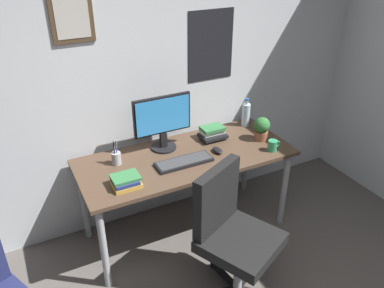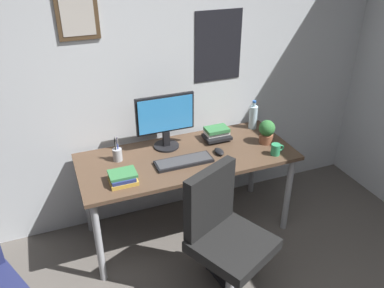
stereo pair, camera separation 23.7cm
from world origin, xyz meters
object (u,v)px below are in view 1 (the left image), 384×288
at_px(book_stack_left, 126,181).
at_px(book_stack_right, 212,133).
at_px(monitor, 163,120).
at_px(keyboard, 184,162).
at_px(computer_mouse, 217,150).
at_px(water_bottle, 246,114).
at_px(pen_cup, 116,158).
at_px(potted_plant, 262,128).
at_px(office_chair, 231,229).
at_px(coffee_mug_near, 273,145).

distance_m(book_stack_left, book_stack_right, 0.92).
distance_m(monitor, keyboard, 0.36).
height_order(monitor, computer_mouse, monitor).
xyz_separation_m(water_bottle, pen_cup, (-1.20, -0.11, -0.05)).
bearing_deg(monitor, potted_plant, -16.55).
bearing_deg(keyboard, office_chair, -85.07).
height_order(keyboard, book_stack_right, book_stack_right).
distance_m(coffee_mug_near, pen_cup, 1.20).
relative_size(water_bottle, book_stack_left, 1.34).
distance_m(coffee_mug_near, book_stack_right, 0.50).
relative_size(pen_cup, book_stack_left, 1.06).
distance_m(water_bottle, book_stack_right, 0.39).
distance_m(computer_mouse, potted_plant, 0.44).
xyz_separation_m(pen_cup, book_stack_right, (0.83, 0.04, -0.01)).
xyz_separation_m(office_chair, book_stack_right, (0.33, 0.84, 0.24)).
bearing_deg(book_stack_left, office_chair, -44.02).
relative_size(computer_mouse, coffee_mug_near, 1.00).
relative_size(office_chair, coffee_mug_near, 8.66).
height_order(office_chair, book_stack_right, office_chair).
distance_m(water_bottle, potted_plant, 0.28).
height_order(coffee_mug_near, book_stack_left, coffee_mug_near).
xyz_separation_m(keyboard, computer_mouse, (0.30, 0.03, 0.01)).
bearing_deg(monitor, keyboard, -81.30).
height_order(monitor, water_bottle, monitor).
height_order(pen_cup, book_stack_left, pen_cup).
distance_m(keyboard, water_bottle, 0.83).
bearing_deg(computer_mouse, monitor, 143.48).
bearing_deg(pen_cup, computer_mouse, -14.16).
bearing_deg(book_stack_left, water_bottle, 18.50).
bearing_deg(potted_plant, coffee_mug_near, -98.36).
xyz_separation_m(keyboard, water_bottle, (0.76, 0.33, 0.09)).
bearing_deg(office_chair, book_stack_right, 68.53).
bearing_deg(book_stack_right, water_bottle, 11.64).
distance_m(office_chair, monitor, 0.98).
xyz_separation_m(water_bottle, coffee_mug_near, (-0.06, -0.47, -0.06)).
distance_m(coffee_mug_near, potted_plant, 0.20).
xyz_separation_m(keyboard, coffee_mug_near, (0.70, -0.14, 0.03)).
bearing_deg(water_bottle, monitor, -176.59).
bearing_deg(pen_cup, water_bottle, 5.40).
relative_size(monitor, book_stack_right, 2.18).
relative_size(pen_cup, book_stack_right, 0.95).
bearing_deg(computer_mouse, water_bottle, 33.35).
xyz_separation_m(monitor, book_stack_left, (-0.43, -0.36, -0.20)).
xyz_separation_m(keyboard, pen_cup, (-0.45, 0.22, 0.04)).
distance_m(monitor, potted_plant, 0.81).
xyz_separation_m(monitor, book_stack_right, (0.43, -0.03, -0.19)).
xyz_separation_m(office_chair, book_stack_left, (-0.53, 0.51, 0.23)).
height_order(monitor, pen_cup, monitor).
distance_m(office_chair, water_bottle, 1.20).
distance_m(keyboard, coffee_mug_near, 0.71).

